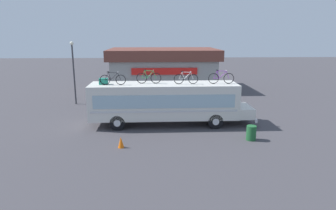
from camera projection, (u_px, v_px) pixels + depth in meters
The scene contains 11 objects.
ground_plane at pixel (164, 124), 21.15m from camera, with size 120.00×120.00×0.00m, color #423F44.
bus at pixel (166, 101), 20.76m from camera, with size 11.42×2.67×2.93m.
luggage_bag_1 at pixel (103, 81), 20.09m from camera, with size 0.57×0.39×0.42m, color #1E7F66.
rooftop_bicycle_1 at pixel (113, 79), 19.88m from camera, with size 1.73×0.44×0.91m.
rooftop_bicycle_2 at pixel (149, 78), 20.48m from camera, with size 1.71×0.44×0.96m.
rooftop_bicycle_3 at pixel (186, 79), 20.23m from camera, with size 1.67×0.44×0.90m.
rooftop_bicycle_4 at pixel (221, 78), 20.34m from camera, with size 1.79×0.44×0.97m.
roadside_building at pixel (163, 68), 34.52m from camera, with size 12.31×8.16×4.59m.
trash_bin at pixel (251, 133), 17.93m from camera, with size 0.59×0.59×0.89m, color #1E592D.
traffic_cone at pixel (121, 142), 16.74m from camera, with size 0.35×0.35×0.64m, color orange.
street_lamp at pixel (74, 68), 26.47m from camera, with size 0.31×0.31×5.62m.
Camera 1 is at (-0.72, -20.23, 6.30)m, focal length 31.72 mm.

